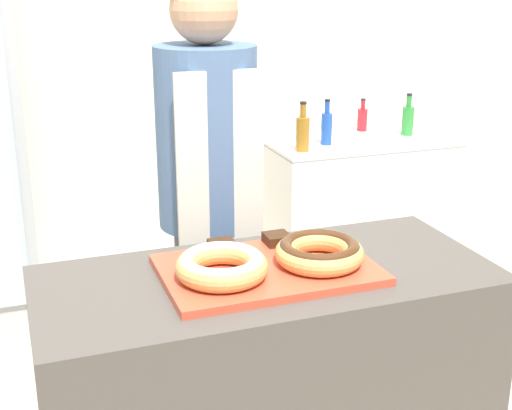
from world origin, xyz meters
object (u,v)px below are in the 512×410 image
object	(u,v)px
bottle_red	(362,118)
brownie_back_right	(277,239)
bottle_amber	(303,132)
serving_tray	(268,270)
donut_light_glaze	(222,265)
brownie_back_left	(222,246)
chest_freezer	(354,206)
bottle_green	(408,119)
bottle_blue	(327,127)
baker_person	(209,200)
donut_chocolate_glaze	(319,251)

from	to	relation	value
bottle_red	brownie_back_right	bearing A→B (deg)	-124.90
bottle_red	bottle_amber	xyz separation A→B (m)	(-0.53, -0.34, 0.03)
serving_tray	bottle_amber	bearing A→B (deg)	63.42
donut_light_glaze	brownie_back_left	world-z (taller)	donut_light_glaze
bottle_red	bottle_amber	world-z (taller)	bottle_amber
serving_tray	chest_freezer	distance (m)	2.20
bottle_red	bottle_amber	distance (m)	0.63
chest_freezer	bottle_amber	world-z (taller)	bottle_amber
bottle_green	bottle_amber	size ratio (longest dim) A/B	0.91
chest_freezer	bottle_blue	world-z (taller)	bottle_blue
donut_light_glaze	bottle_blue	bearing A→B (deg)	56.72
baker_person	bottle_blue	distance (m)	1.50
donut_chocolate_glaze	brownie_back_right	bearing A→B (deg)	107.53
brownie_back_left	bottle_green	size ratio (longest dim) A/B	0.32
serving_tray	bottle_red	world-z (taller)	bottle_red
bottle_amber	bottle_red	bearing A→B (deg)	32.32
bottle_red	bottle_green	world-z (taller)	bottle_green
donut_light_glaze	brownie_back_left	xyz separation A→B (m)	(0.06, 0.19, -0.02)
donut_light_glaze	donut_chocolate_glaze	world-z (taller)	same
donut_chocolate_glaze	bottle_red	bearing A→B (deg)	59.00
donut_chocolate_glaze	brownie_back_left	xyz separation A→B (m)	(-0.24, 0.19, -0.02)
bottle_blue	bottle_red	bearing A→B (deg)	34.80
brownie_back_left	bottle_red	distance (m)	2.29
baker_person	bottle_red	world-z (taller)	baker_person
donut_chocolate_glaze	bottle_amber	world-z (taller)	bottle_amber
donut_light_glaze	bottle_red	world-z (taller)	bottle_red
serving_tray	donut_light_glaze	xyz separation A→B (m)	(-0.15, -0.03, 0.05)
chest_freezer	bottle_red	bearing A→B (deg)	54.60
brownie_back_left	bottle_blue	xyz separation A→B (m)	(1.08, 1.54, -0.02)
baker_person	donut_light_glaze	bearing A→B (deg)	-102.74
chest_freezer	bottle_red	distance (m)	0.53
serving_tray	chest_freezer	bearing A→B (deg)	55.55
serving_tray	bottle_green	world-z (taller)	bottle_green
baker_person	brownie_back_right	bearing A→B (deg)	-76.38
brownie_back_left	brownie_back_right	world-z (taller)	same
donut_chocolate_glaze	brownie_back_left	distance (m)	0.31
bottle_blue	chest_freezer	bearing A→B (deg)	16.60
bottle_blue	brownie_back_left	bearing A→B (deg)	-124.91
bottle_blue	bottle_red	world-z (taller)	bottle_blue
brownie_back_right	bottle_amber	world-z (taller)	bottle_amber
baker_person	bottle_blue	world-z (taller)	baker_person
baker_person	brownie_back_left	bearing A→B (deg)	-100.53
serving_tray	bottle_blue	world-z (taller)	bottle_blue
bottle_blue	donut_light_glaze	bearing A→B (deg)	-123.28
chest_freezer	baker_person	bearing A→B (deg)	-135.82
brownie_back_left	bottle_green	world-z (taller)	bottle_green
brownie_back_left	bottle_amber	bearing A→B (deg)	58.36
brownie_back_left	chest_freezer	distance (m)	2.14
donut_chocolate_glaze	brownie_back_left	world-z (taller)	donut_chocolate_glaze
donut_chocolate_glaze	chest_freezer	distance (m)	2.16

